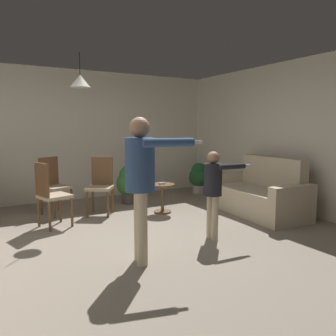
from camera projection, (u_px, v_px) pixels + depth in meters
ground at (136, 244)px, 4.44m from camera, size 7.68×7.68×0.00m
wall_back at (72, 135)px, 7.03m from camera, size 6.40×0.10×2.70m
wall_right at (303, 137)px, 5.86m from camera, size 0.10×6.40×2.70m
couch_floral at (260, 195)px, 5.96m from camera, size 0.99×1.86×1.00m
side_table_by_couch at (163, 195)px, 6.01m from camera, size 0.44×0.44×0.52m
person_adult at (141, 174)px, 3.70m from camera, size 0.74×0.60×1.64m
person_child at (214, 185)px, 4.54m from camera, size 0.61×0.38×1.21m
dining_chair_by_counter at (53, 183)px, 5.92m from camera, size 0.56×0.56×1.00m
dining_chair_near_wall at (50, 192)px, 5.08m from camera, size 0.52×0.52×1.00m
dining_chair_centre_back at (101, 183)px, 5.91m from camera, size 0.58×0.58×1.00m
potted_plant_corner at (199, 176)px, 7.79m from camera, size 0.46×0.46×0.71m
potted_plant_by_wall at (129, 183)px, 6.75m from camera, size 0.50×0.50×0.76m
spare_remote_on_table at (162, 183)px, 5.94m from camera, size 0.13×0.05×0.04m
ceiling_light_pendant at (80, 81)px, 5.32m from camera, size 0.32×0.32×0.55m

